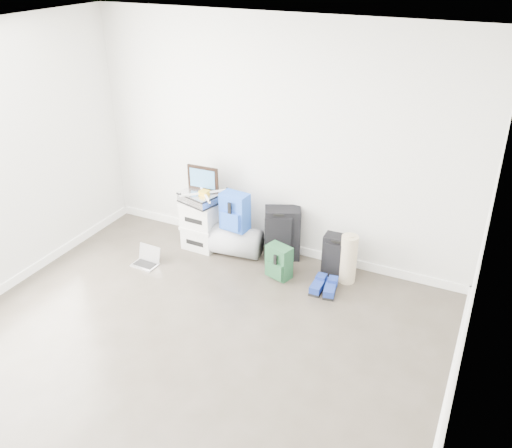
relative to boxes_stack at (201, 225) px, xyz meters
The scene contains 14 objects.
ground 2.31m from the boxes_stack, 68.87° to the right, with size 5.00×5.00×0.00m, color #373128.
room_envelope 2.69m from the boxes_stack, 68.71° to the right, with size 4.52×5.02×2.71m.
boxes_stack is the anchor object (origin of this frame).
briefcase 0.36m from the boxes_stack, ahead, with size 0.43×0.31×0.12m, color #B2B2B7.
painting 0.57m from the boxes_stack, 90.00° to the left, with size 0.39×0.04×0.29m.
drone 0.45m from the boxes_stack, 14.04° to the right, with size 0.42×0.42×0.05m.
duffel_bag 0.48m from the boxes_stack, ahead, with size 0.36×0.36×0.58m, color #9C9EA4.
blue_backpack 0.54m from the boxes_stack, ahead, with size 0.33×0.26×0.44m.
large_suitcase 0.99m from the boxes_stack, 11.31° to the left, with size 0.47×0.40×0.63m.
green_backpack 1.14m from the boxes_stack, 10.72° to the right, with size 0.31×0.27×0.38m.
carry_on 1.68m from the boxes_stack, ahead, with size 0.32×0.21×0.49m.
shoes 1.70m from the boxes_stack, ahead, with size 0.28×0.32×0.10m.
rolled_rug 1.82m from the boxes_stack, ahead, with size 0.18×0.18×0.56m, color tan.
laptop 0.76m from the boxes_stack, 121.15° to the right, with size 0.30×0.22×0.21m.
Camera 1 is at (2.24, -2.74, 3.33)m, focal length 38.00 mm.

